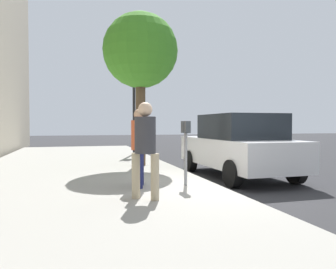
{
  "coord_description": "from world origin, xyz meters",
  "views": [
    {
      "loc": [
        -6.87,
        3.02,
        1.49
      ],
      "look_at": [
        0.22,
        1.06,
        1.26
      ],
      "focal_mm": 35.48,
      "sensor_mm": 36.0,
      "label": 1
    }
  ],
  "objects_px": {
    "parked_sedan_near": "(238,145)",
    "traffic_signal": "(136,100)",
    "parking_meter": "(186,139)",
    "pedestrian_at_meter": "(140,142)",
    "pedestrian_bystander": "(145,143)",
    "street_tree": "(140,52)"
  },
  "relations": [
    {
      "from": "parking_meter",
      "to": "parked_sedan_near",
      "type": "xyz_separation_m",
      "value": [
        1.54,
        -2.06,
        -0.27
      ]
    },
    {
      "from": "parking_meter",
      "to": "street_tree",
      "type": "height_order",
      "value": "street_tree"
    },
    {
      "from": "pedestrian_at_meter",
      "to": "pedestrian_bystander",
      "type": "xyz_separation_m",
      "value": [
        -1.19,
        0.12,
        0.04
      ]
    },
    {
      "from": "parking_meter",
      "to": "street_tree",
      "type": "distance_m",
      "value": 4.63
    },
    {
      "from": "pedestrian_bystander",
      "to": "parked_sedan_near",
      "type": "bearing_deg",
      "value": -12.8
    },
    {
      "from": "pedestrian_at_meter",
      "to": "pedestrian_bystander",
      "type": "distance_m",
      "value": 1.2
    },
    {
      "from": "traffic_signal",
      "to": "parked_sedan_near",
      "type": "bearing_deg",
      "value": -164.35
    },
    {
      "from": "parked_sedan_near",
      "to": "parking_meter",
      "type": "bearing_deg",
      "value": 126.82
    },
    {
      "from": "pedestrian_at_meter",
      "to": "street_tree",
      "type": "relative_size",
      "value": 0.34
    },
    {
      "from": "parking_meter",
      "to": "traffic_signal",
      "type": "distance_m",
      "value": 8.03
    },
    {
      "from": "parking_meter",
      "to": "pedestrian_bystander",
      "type": "height_order",
      "value": "pedestrian_bystander"
    },
    {
      "from": "parked_sedan_near",
      "to": "pedestrian_at_meter",
      "type": "bearing_deg",
      "value": 115.75
    },
    {
      "from": "pedestrian_bystander",
      "to": "traffic_signal",
      "type": "relative_size",
      "value": 0.48
    },
    {
      "from": "pedestrian_at_meter",
      "to": "pedestrian_bystander",
      "type": "relative_size",
      "value": 0.97
    },
    {
      "from": "pedestrian_at_meter",
      "to": "pedestrian_bystander",
      "type": "height_order",
      "value": "pedestrian_bystander"
    },
    {
      "from": "parked_sedan_near",
      "to": "traffic_signal",
      "type": "height_order",
      "value": "traffic_signal"
    },
    {
      "from": "parked_sedan_near",
      "to": "street_tree",
      "type": "xyz_separation_m",
      "value": [
        2.22,
        2.36,
        2.95
      ]
    },
    {
      "from": "pedestrian_at_meter",
      "to": "street_tree",
      "type": "distance_m",
      "value": 4.65
    },
    {
      "from": "pedestrian_at_meter",
      "to": "traffic_signal",
      "type": "relative_size",
      "value": 0.46
    },
    {
      "from": "parking_meter",
      "to": "traffic_signal",
      "type": "xyz_separation_m",
      "value": [
        7.9,
        -0.28,
        1.41
      ]
    },
    {
      "from": "parking_meter",
      "to": "pedestrian_bystander",
      "type": "relative_size",
      "value": 0.81
    },
    {
      "from": "pedestrian_at_meter",
      "to": "parking_meter",
      "type": "bearing_deg",
      "value": 11.3
    }
  ]
}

